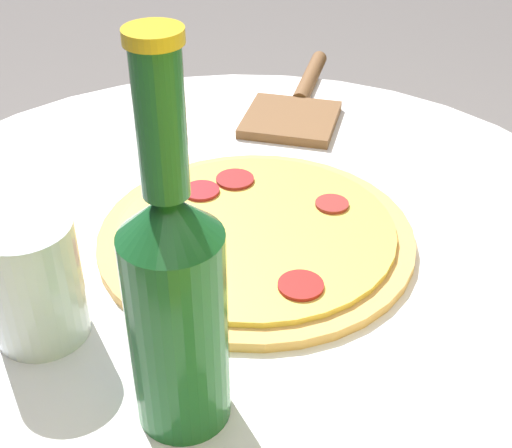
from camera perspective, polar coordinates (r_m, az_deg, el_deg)
table at (r=0.82m, az=-1.22°, el=-10.86°), size 0.81×0.81×0.74m
pizza at (r=0.70m, az=-0.07°, el=-0.81°), size 0.31×0.31×0.02m
beer_bottle at (r=0.47m, az=-6.46°, el=-5.97°), size 0.07×0.07×0.29m
pizza_paddle at (r=0.96m, az=3.33°, el=9.49°), size 0.25×0.22×0.02m
drinking_glass at (r=0.59m, az=-17.36°, el=-4.35°), size 0.08×0.08×0.11m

